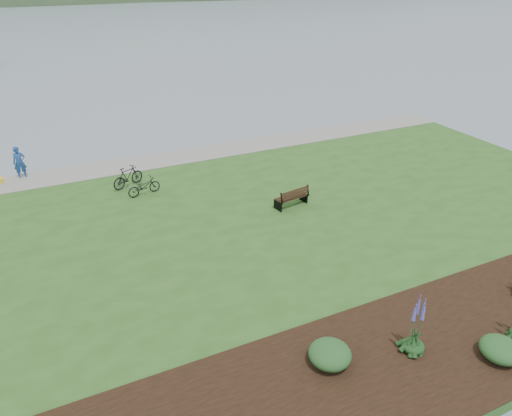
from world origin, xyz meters
The scene contains 12 objects.
ground centered at (0.00, 0.00, 0.00)m, with size 600.00×600.00×0.00m, color slate.
lawn centered at (0.00, -2.00, 0.20)m, with size 34.00×20.00×0.40m, color #28551E.
shoreline_path centered at (0.00, 6.90, 0.42)m, with size 34.00×2.20×0.03m, color gray.
garden_bed centered at (3.00, -9.80, 0.42)m, with size 24.00×4.40×0.04m, color black.
park_bench centered at (2.31, -0.88, 0.86)m, with size 1.57×0.85×0.92m.
person centered at (-8.33, 7.50, 1.34)m, with size 0.68×0.47×1.88m, color navy.
bicycle_a centered at (-3.27, 3.03, 0.81)m, with size 1.57×0.55×0.82m, color black.
bicycle_b centered at (-3.76, 4.22, 0.90)m, with size 1.67×0.48×1.01m, color black.
pannier centered at (-9.26, 7.20, 0.54)m, with size 0.17×0.26×0.28m, color yellow.
echium_4 centered at (1.13, -9.72, 1.33)m, with size 0.62×0.62×2.18m.
shrub_0 centered at (-1.15, -9.13, 0.72)m, with size 1.14×1.14×0.57m, color #1E4C21.
shrub_1 centered at (3.05, -10.88, 0.71)m, with size 1.08×1.08×0.54m, color #1E4C21.
Camera 1 is at (-6.58, -16.23, 9.65)m, focal length 32.00 mm.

